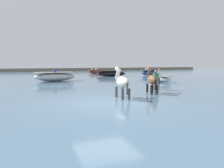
% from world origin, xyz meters
% --- Properties ---
extents(ground_plane, '(120.00, 120.00, 0.00)m').
position_xyz_m(ground_plane, '(0.00, 0.00, 0.00)').
color(ground_plane, '#756B56').
extents(water_surface, '(90.00, 90.00, 0.38)m').
position_xyz_m(water_surface, '(0.00, 10.00, 0.19)').
color(water_surface, slate).
rests_on(water_surface, ground).
extents(horse_lead_pinto, '(0.56, 1.72, 1.87)m').
position_xyz_m(horse_lead_pinto, '(1.17, 0.90, 1.11)').
color(horse_lead_pinto, beige).
rests_on(horse_lead_pinto, ground).
extents(horse_trailing_bay, '(0.81, 1.69, 1.84)m').
position_xyz_m(horse_trailing_bay, '(3.41, 1.78, 1.09)').
color(horse_trailing_bay, brown).
rests_on(horse_trailing_bay, ground).
extents(boat_distant_east, '(3.94, 2.34, 0.69)m').
position_xyz_m(boat_distant_east, '(6.86, 16.72, 0.73)').
color(boat_distant_east, black).
rests_on(boat_distant_east, water_surface).
extents(boat_mid_channel, '(1.61, 2.73, 0.69)m').
position_xyz_m(boat_mid_channel, '(7.91, 7.58, 0.66)').
color(boat_mid_channel, silver).
rests_on(boat_mid_channel, water_surface).
extents(boat_far_inshore, '(3.87, 1.67, 1.31)m').
position_xyz_m(boat_far_inshore, '(-0.75, 11.82, 0.80)').
color(boat_far_inshore, silver).
rests_on(boat_far_inshore, water_surface).
extents(boat_near_port, '(2.93, 1.06, 1.03)m').
position_xyz_m(boat_near_port, '(7.34, 24.40, 0.67)').
color(boat_near_port, '#BC382D').
rests_on(boat_near_port, water_surface).
extents(boat_distant_west, '(3.72, 2.47, 1.23)m').
position_xyz_m(boat_distant_west, '(12.79, 16.80, 0.76)').
color(boat_distant_west, '#28518E').
rests_on(boat_distant_west, water_surface).
extents(person_spectator_far, '(0.35, 0.38, 1.63)m').
position_xyz_m(person_spectator_far, '(6.71, 5.84, 0.87)').
color(person_spectator_far, '#383842').
rests_on(person_spectator_far, ground).
extents(person_wading_mid, '(0.34, 0.23, 1.63)m').
position_xyz_m(person_wading_mid, '(4.46, 2.95, 0.87)').
color(person_wading_mid, '#383842').
rests_on(person_wading_mid, ground).
extents(far_shoreline, '(80.00, 2.40, 1.05)m').
position_xyz_m(far_shoreline, '(0.00, 38.52, 0.53)').
color(far_shoreline, gray).
rests_on(far_shoreline, ground).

